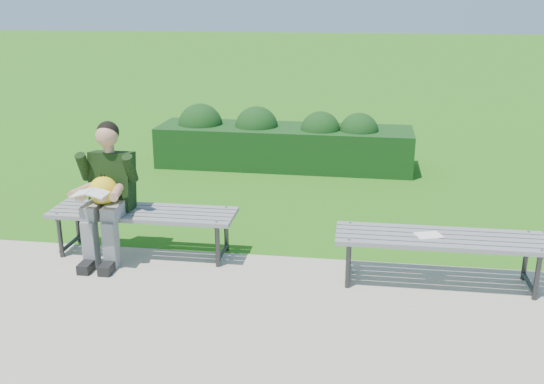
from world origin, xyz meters
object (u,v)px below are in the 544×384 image
(bench_right, at_px, (440,242))
(seated_boy, at_px, (107,188))
(hedge, at_px, (280,141))
(bench_left, at_px, (143,216))
(paper_sheet, at_px, (429,235))

(bench_right, xyz_separation_m, seated_boy, (-3.08, 0.16, 0.30))
(hedge, distance_m, bench_left, 3.61)
(seated_boy, bearing_deg, bench_left, 18.09)
(bench_left, relative_size, bench_right, 1.00)
(bench_right, height_order, seated_boy, seated_boy)
(seated_boy, distance_m, paper_sheet, 2.99)
(hedge, relative_size, paper_sheet, 14.55)
(hedge, relative_size, bench_right, 2.11)
(bench_left, bearing_deg, seated_boy, -161.91)
(hedge, distance_m, seated_boy, 3.81)
(hedge, bearing_deg, paper_sheet, -64.44)
(seated_boy, bearing_deg, hedge, 71.94)
(hedge, relative_size, bench_left, 2.11)
(bench_left, distance_m, seated_boy, 0.43)
(bench_left, distance_m, bench_right, 2.79)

